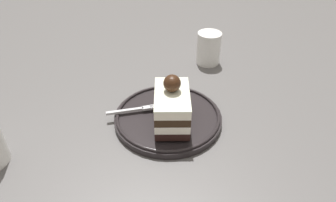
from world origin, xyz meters
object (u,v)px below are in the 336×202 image
(cake_slice, at_px, (172,106))
(fork, at_px, (138,109))
(drink_glass_far, at_px, (208,49))
(dessert_plate, at_px, (168,117))

(cake_slice, bearing_deg, fork, 42.07)
(fork, bearing_deg, drink_glass_far, -56.40)
(fork, relative_size, drink_glass_far, 1.44)
(dessert_plate, bearing_deg, drink_glass_far, -44.16)
(drink_glass_far, bearing_deg, cake_slice, 139.22)
(cake_slice, xyz_separation_m, drink_glass_far, (0.21, -0.18, -0.02))
(dessert_plate, height_order, cake_slice, cake_slice)
(dessert_plate, relative_size, cake_slice, 1.74)
(dessert_plate, bearing_deg, fork, 59.42)
(cake_slice, distance_m, drink_glass_far, 0.27)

